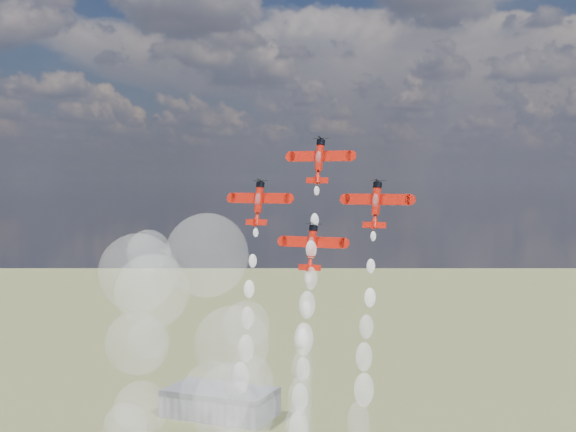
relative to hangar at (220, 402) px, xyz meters
The scene contains 8 objects.
hangar is the anchor object (origin of this frame).
plane_lead 239.62m from the hangar, 56.50° to the right, with size 13.08×4.79×9.21m.
plane_left 231.43m from the hangar, 59.67° to the right, with size 13.08×4.79×9.21m.
plane_right 243.87m from the hangar, 54.09° to the right, with size 13.08×4.79×9.21m.
plane_slot 235.49m from the hangar, 57.08° to the right, with size 13.08×4.79×9.21m.
smoke_trail_lead 232.05m from the hangar, 57.84° to the right, with size 5.14×13.70×47.73m.
smoke_trail_left 224.83m from the hangar, 61.03° to the right, with size 5.14×13.68×48.18m.
drifted_smoke_cloud 180.79m from the hangar, 64.79° to the right, with size 59.06×37.95×59.37m.
Camera 1 is at (55.75, -148.67, 111.05)m, focal length 50.00 mm.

